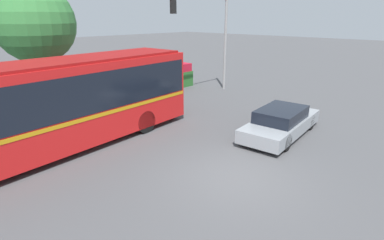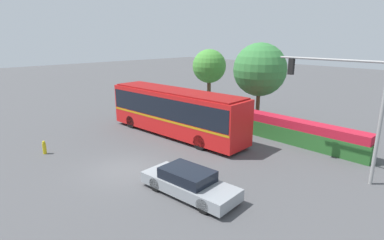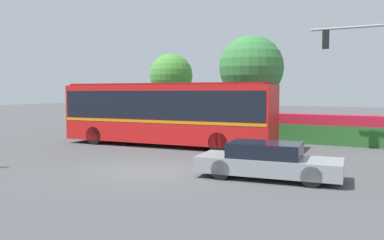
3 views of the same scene
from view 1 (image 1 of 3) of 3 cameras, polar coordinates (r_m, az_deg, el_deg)
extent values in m
plane|color=#4C4C4F|center=(10.01, 8.12, -10.64)|extent=(140.00, 140.00, 0.00)
cube|color=red|center=(12.26, -24.58, 2.41)|extent=(11.86, 3.30, 3.06)
cube|color=black|center=(12.15, -24.89, 4.62)|extent=(11.63, 3.33, 1.47)
cube|color=#C68C14|center=(12.36, -24.35, 0.78)|extent=(11.75, 3.33, 0.14)
cube|color=maroon|center=(11.96, -25.61, 9.68)|extent=(11.38, 3.07, 0.10)
cylinder|color=black|center=(13.55, -8.88, -0.30)|extent=(1.02, 0.37, 1.00)
cylinder|color=black|center=(15.19, -14.46, 1.43)|extent=(1.02, 0.37, 1.00)
cube|color=gray|center=(13.65, 16.42, -0.90)|extent=(4.96, 2.26, 0.54)
cube|color=black|center=(13.39, 16.43, 1.06)|extent=(2.55, 1.81, 0.50)
cylinder|color=black|center=(15.28, 15.74, 0.78)|extent=(0.69, 0.29, 0.67)
cylinder|color=black|center=(14.81, 21.36, -0.40)|extent=(0.69, 0.29, 0.67)
cylinder|color=black|center=(12.74, 10.65, -2.44)|extent=(0.69, 0.29, 0.67)
cylinder|color=black|center=(12.17, 17.25, -4.03)|extent=(0.69, 0.29, 0.67)
cylinder|color=gray|center=(21.50, 6.29, 14.36)|extent=(0.18, 0.18, 6.49)
cube|color=black|center=(17.83, -3.57, 20.79)|extent=(0.30, 0.22, 0.90)
cylinder|color=yellow|center=(17.92, -3.85, 20.77)|extent=(0.18, 0.02, 0.18)
cylinder|color=green|center=(17.91, -3.83, 19.81)|extent=(0.18, 0.02, 0.18)
cube|color=#286028|center=(19.89, -11.06, 5.90)|extent=(10.10, 1.13, 1.10)
cube|color=#B7192D|center=(19.72, -11.21, 8.26)|extent=(9.90, 1.07, 0.57)
cylinder|color=brown|center=(19.54, -26.15, 6.96)|extent=(0.32, 0.32, 3.01)
sphere|color=#387F3D|center=(19.24, -27.50, 15.85)|extent=(4.30, 4.30, 4.30)
camera|label=2|loc=(21.48, 55.00, 17.28)|focal=28.76mm
camera|label=3|loc=(17.27, 67.99, 0.53)|focal=37.08mm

